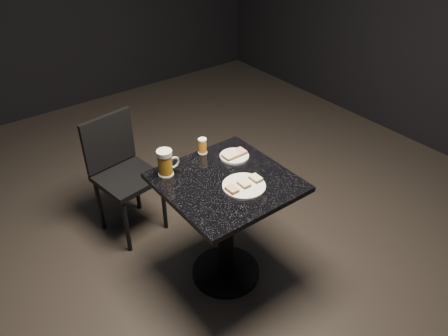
{
  "coord_description": "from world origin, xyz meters",
  "views": [
    {
      "loc": [
        -1.21,
        -1.57,
        2.18
      ],
      "look_at": [
        0.0,
        0.02,
        0.82
      ],
      "focal_mm": 35.0,
      "sensor_mm": 36.0,
      "label": 1
    }
  ],
  "objects_px": {
    "plate_large": "(244,186)",
    "plate_small": "(234,156)",
    "chair": "(121,169)",
    "table": "(226,213)",
    "beer_tumbler": "(203,146)",
    "beer_mug": "(166,163)"
  },
  "relations": [
    {
      "from": "plate_small",
      "to": "table",
      "type": "xyz_separation_m",
      "value": [
        -0.18,
        -0.16,
        -0.25
      ]
    },
    {
      "from": "beer_mug",
      "to": "beer_tumbler",
      "type": "distance_m",
      "value": 0.3
    },
    {
      "from": "table",
      "to": "chair",
      "type": "height_order",
      "value": "chair"
    },
    {
      "from": "plate_small",
      "to": "chair",
      "type": "height_order",
      "value": "chair"
    },
    {
      "from": "plate_small",
      "to": "plate_large",
      "type": "bearing_deg",
      "value": -118.44
    },
    {
      "from": "plate_large",
      "to": "plate_small",
      "type": "height_order",
      "value": "same"
    },
    {
      "from": "plate_large",
      "to": "table",
      "type": "bearing_deg",
      "value": 108.17
    },
    {
      "from": "table",
      "to": "beer_tumbler",
      "type": "relative_size",
      "value": 7.65
    },
    {
      "from": "plate_small",
      "to": "table",
      "type": "bearing_deg",
      "value": -139.33
    },
    {
      "from": "plate_small",
      "to": "beer_tumbler",
      "type": "distance_m",
      "value": 0.2
    },
    {
      "from": "plate_large",
      "to": "beer_tumbler",
      "type": "distance_m",
      "value": 0.43
    },
    {
      "from": "table",
      "to": "beer_mug",
      "type": "height_order",
      "value": "beer_mug"
    },
    {
      "from": "plate_small",
      "to": "chair",
      "type": "xyz_separation_m",
      "value": [
        -0.46,
        0.66,
        -0.26
      ]
    },
    {
      "from": "plate_large",
      "to": "beer_tumbler",
      "type": "bearing_deg",
      "value": 87.04
    },
    {
      "from": "beer_tumbler",
      "to": "beer_mug",
      "type": "bearing_deg",
      "value": -167.74
    },
    {
      "from": "plate_large",
      "to": "beer_mug",
      "type": "distance_m",
      "value": 0.46
    },
    {
      "from": "plate_large",
      "to": "chair",
      "type": "height_order",
      "value": "chair"
    },
    {
      "from": "plate_large",
      "to": "chair",
      "type": "distance_m",
      "value": 1.01
    },
    {
      "from": "plate_small",
      "to": "table",
      "type": "height_order",
      "value": "plate_small"
    },
    {
      "from": "beer_tumbler",
      "to": "chair",
      "type": "height_order",
      "value": "chair"
    },
    {
      "from": "beer_tumbler",
      "to": "table",
      "type": "bearing_deg",
      "value": -100.61
    },
    {
      "from": "plate_small",
      "to": "beer_mug",
      "type": "bearing_deg",
      "value": 167.53
    }
  ]
}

